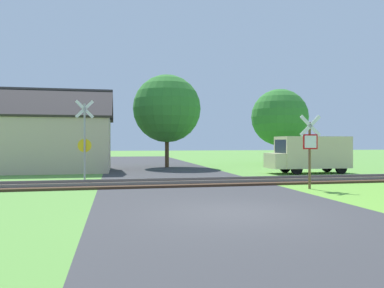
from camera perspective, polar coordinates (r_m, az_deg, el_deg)
ground_plane at (r=10.11m, az=6.69°, el=-10.39°), size 160.00×160.00×0.00m
road_asphalt at (r=12.00m, az=3.63°, el=-8.70°), size 7.59×80.00×0.01m
rail_track at (r=16.89m, az=-0.97°, el=-5.93°), size 60.00×2.60×0.22m
stop_sign_near at (r=15.72m, az=17.53°, el=-0.33°), size 0.88×0.17×2.98m
crossing_sign_far at (r=18.41m, az=-16.05°, el=0.97°), size 0.88×0.16×3.89m
house at (r=25.98m, az=-21.48°, el=0.29°), size 8.65×5.71×5.41m
tree_far at (r=33.90m, az=13.20°, el=3.97°), size 4.97×4.97×6.59m
tree_center at (r=28.62m, az=-3.84°, el=5.39°), size 5.14×5.14×7.03m
mail_truck at (r=23.86m, az=17.52°, el=-1.32°), size 4.93×1.98×2.24m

